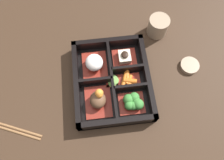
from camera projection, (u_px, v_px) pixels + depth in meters
ground_plane at (112, 83)px, 0.66m from camera, size 3.00×3.00×0.00m
bento_base at (112, 82)px, 0.66m from camera, size 0.27×0.22×0.01m
bento_rim at (113, 80)px, 0.64m from camera, size 0.27×0.22×0.05m
bowl_stew at (98, 100)px, 0.61m from camera, size 0.10×0.08×0.06m
bowl_rice at (94, 63)px, 0.66m from camera, size 0.10×0.08×0.04m
bowl_greens at (133, 102)px, 0.61m from camera, size 0.07×0.07×0.04m
bowl_carrots at (128, 80)px, 0.65m from camera, size 0.06×0.07×0.02m
bowl_tofu at (125, 57)px, 0.67m from camera, size 0.07×0.07×0.03m
bowl_pickles at (113, 81)px, 0.65m from camera, size 0.04×0.04×0.01m
tea_cup at (158, 26)px, 0.70m from camera, size 0.06×0.06×0.06m
chopsticks at (8, 128)px, 0.61m from camera, size 0.09×0.19×0.01m
sauce_dish at (190, 65)px, 0.68m from camera, size 0.06×0.06×0.01m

